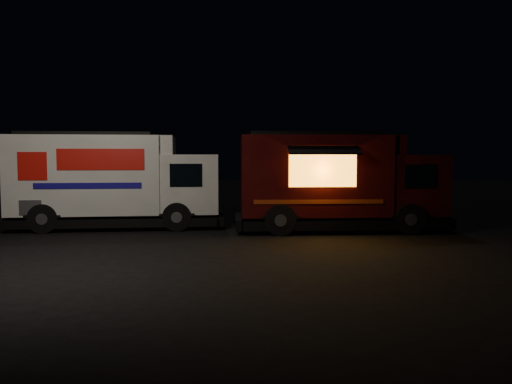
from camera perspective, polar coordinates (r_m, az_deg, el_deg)
The scene contains 3 objects.
ground at distance 13.87m, azimuth -6.78°, elevation -6.01°, with size 80.00×80.00×0.00m, color black.
white_truck at distance 17.64m, azimuth -15.49°, elevation 1.29°, with size 7.12×2.43×3.23m, color white, non-canonical shape.
red_truck at distance 16.66m, azimuth 9.55°, elevation 1.19°, with size 6.89×2.54×3.21m, color #390C0A, non-canonical shape.
Camera 1 is at (1.58, -13.57, 2.40)m, focal length 35.00 mm.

